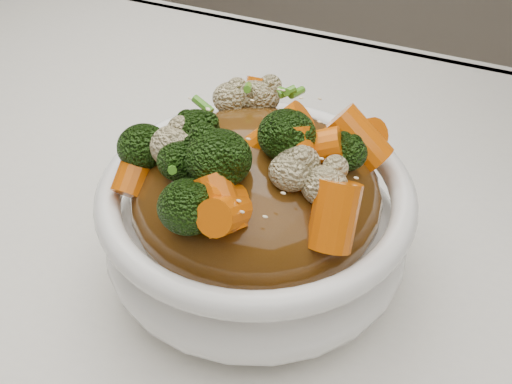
% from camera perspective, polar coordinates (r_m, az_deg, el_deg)
% --- Properties ---
extents(tablecloth, '(1.20, 0.80, 0.04)m').
position_cam_1_polar(tablecloth, '(0.52, -4.06, -5.65)').
color(tablecloth, white).
rests_on(tablecloth, dining_table).
extents(bowl, '(0.29, 0.29, 0.09)m').
position_cam_1_polar(bowl, '(0.45, 0.00, -3.31)').
color(bowl, white).
rests_on(bowl, tablecloth).
extents(sauce_base, '(0.23, 0.23, 0.10)m').
position_cam_1_polar(sauce_base, '(0.43, 0.00, -0.32)').
color(sauce_base, '#4E2D0D').
rests_on(sauce_base, bowl).
extents(carrots, '(0.23, 0.23, 0.05)m').
position_cam_1_polar(carrots, '(0.39, 0.00, 6.98)').
color(carrots, '#E86307').
rests_on(carrots, sauce_base).
extents(broccoli, '(0.23, 0.23, 0.05)m').
position_cam_1_polar(broccoli, '(0.39, 0.00, 6.85)').
color(broccoli, black).
rests_on(broccoli, sauce_base).
extents(cauliflower, '(0.23, 0.23, 0.04)m').
position_cam_1_polar(cauliflower, '(0.39, 0.00, 6.60)').
color(cauliflower, beige).
rests_on(cauliflower, sauce_base).
extents(scallions, '(0.17, 0.17, 0.02)m').
position_cam_1_polar(scallions, '(0.39, 0.00, 7.11)').
color(scallions, '#4A9722').
rests_on(scallions, sauce_base).
extents(sesame_seeds, '(0.21, 0.21, 0.01)m').
position_cam_1_polar(sesame_seeds, '(0.39, 0.00, 7.11)').
color(sesame_seeds, beige).
rests_on(sesame_seeds, sauce_base).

